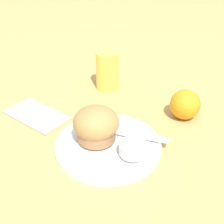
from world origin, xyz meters
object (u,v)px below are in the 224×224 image
(juice_glass, at_px, (107,71))
(orange_fruit, at_px, (185,105))
(muffin, at_px, (96,125))
(butter_knife, at_px, (126,133))

(juice_glass, bearing_deg, orange_fruit, -1.74)
(orange_fruit, bearing_deg, muffin, -113.08)
(muffin, relative_size, juice_glass, 0.89)
(muffin, xyz_separation_m, butter_knife, (0.04, 0.05, -0.03))
(muffin, relative_size, orange_fruit, 1.31)
(butter_knife, relative_size, juice_glass, 1.71)
(butter_knife, height_order, orange_fruit, orange_fruit)
(juice_glass, bearing_deg, butter_knife, -42.31)
(orange_fruit, bearing_deg, butter_knife, -107.80)
(juice_glass, bearing_deg, muffin, -55.94)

